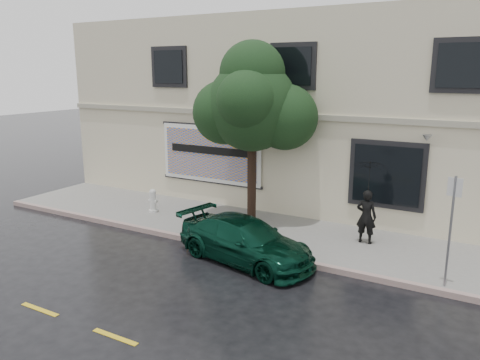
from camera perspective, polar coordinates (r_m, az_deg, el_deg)
The scene contains 12 objects.
ground at distance 12.32m, azimuth -3.41°, elevation -11.09°, with size 90.00×90.00×0.00m, color black.
sidewalk at distance 14.93m, azimuth 3.37°, elevation -6.35°, with size 20.00×3.50×0.15m, color gray.
curb at distance 13.47m, azimuth 0.06°, elevation -8.53°, with size 20.00×0.18×0.16m, color gray.
road_marking at distance 9.90m, azimuth -14.97°, elevation -17.99°, with size 19.00×0.12×0.01m, color gold.
building at distance 19.47m, azimuth 11.03°, elevation 8.34°, with size 20.00×8.12×7.00m.
billboard at distance 17.36m, azimuth -3.64°, elevation 3.18°, with size 4.30×0.16×2.20m.
car at distance 12.72m, azimuth 0.63°, elevation -7.38°, with size 1.79×4.06×1.18m, color black.
pedestrian at distance 14.04m, azimuth 15.14°, elevation -4.33°, with size 0.58×0.38×1.59m, color black.
umbrella at distance 13.75m, azimuth 15.43°, elevation 0.35°, with size 1.02×1.02×0.76m, color black.
street_tree at distance 15.11m, azimuth 1.49°, elevation 8.92°, with size 2.90×2.90×5.26m.
fire_hydrant at distance 16.89m, azimuth -10.56°, elevation -2.51°, with size 0.34×0.32×0.84m.
sign_pole at distance 11.64m, azimuth 24.35°, elevation -4.65°, with size 0.32×0.10×2.64m.
Camera 1 is at (6.11, -9.43, 5.05)m, focal length 35.00 mm.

